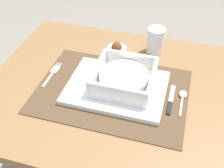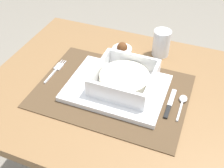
# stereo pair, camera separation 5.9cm
# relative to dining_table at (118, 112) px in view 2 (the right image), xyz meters

# --- Properties ---
(dining_table) EXTENTS (0.85, 0.67, 0.71)m
(dining_table) POSITION_rel_dining_table_xyz_m (0.00, 0.00, 0.00)
(dining_table) COLOR brown
(dining_table) RESTS_ON ground
(placemat) EXTENTS (0.47, 0.34, 0.00)m
(placemat) POSITION_rel_dining_table_xyz_m (-0.01, -0.02, 0.12)
(placemat) COLOR #4C3823
(placemat) RESTS_ON dining_table
(serving_plate) EXTENTS (0.30, 0.23, 0.02)m
(serving_plate) POSITION_rel_dining_table_xyz_m (-0.00, -0.01, 0.13)
(serving_plate) COLOR white
(serving_plate) RESTS_ON placemat
(porridge_bowl) EXTENTS (0.18, 0.18, 0.06)m
(porridge_bowl) POSITION_rel_dining_table_xyz_m (0.02, 0.00, 0.16)
(porridge_bowl) COLOR white
(porridge_bowl) RESTS_ON serving_plate
(fork) EXTENTS (0.02, 0.13, 0.00)m
(fork) POSITION_rel_dining_table_xyz_m (-0.23, 0.01, 0.12)
(fork) COLOR silver
(fork) RESTS_ON placemat
(spoon) EXTENTS (0.02, 0.11, 0.01)m
(spoon) POSITION_rel_dining_table_xyz_m (0.20, 0.01, 0.12)
(spoon) COLOR silver
(spoon) RESTS_ON placemat
(butter_knife) EXTENTS (0.01, 0.13, 0.01)m
(butter_knife) POSITION_rel_dining_table_xyz_m (0.17, -0.02, 0.12)
(butter_knife) COLOR black
(butter_knife) RESTS_ON placemat
(drinking_glass) EXTENTS (0.06, 0.06, 0.10)m
(drinking_glass) POSITION_rel_dining_table_xyz_m (0.08, 0.23, 0.16)
(drinking_glass) COLOR white
(drinking_glass) RESTS_ON dining_table
(condiment_saucer) EXTENTS (0.07, 0.07, 0.04)m
(condiment_saucer) POSITION_rel_dining_table_xyz_m (-0.06, 0.20, 0.13)
(condiment_saucer) COLOR white
(condiment_saucer) RESTS_ON dining_table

